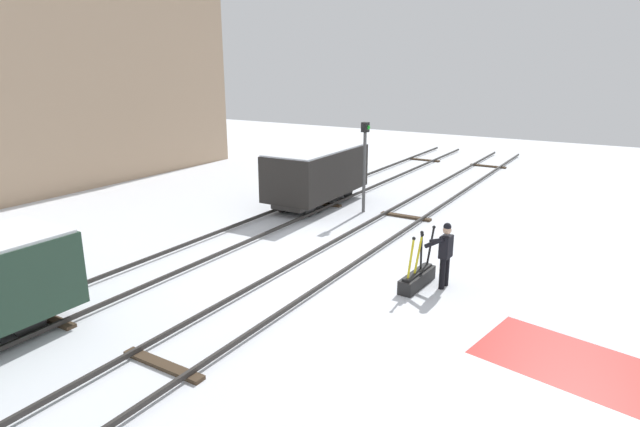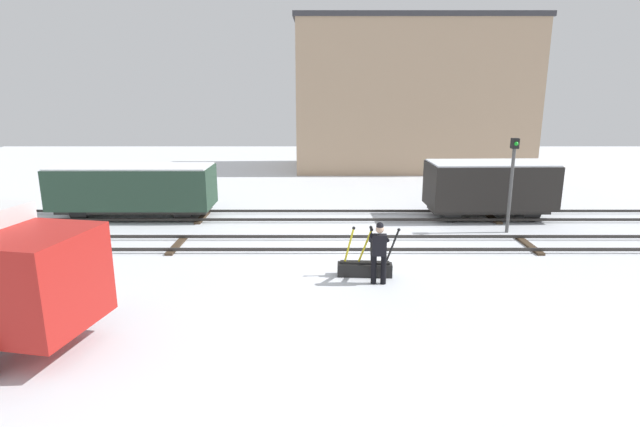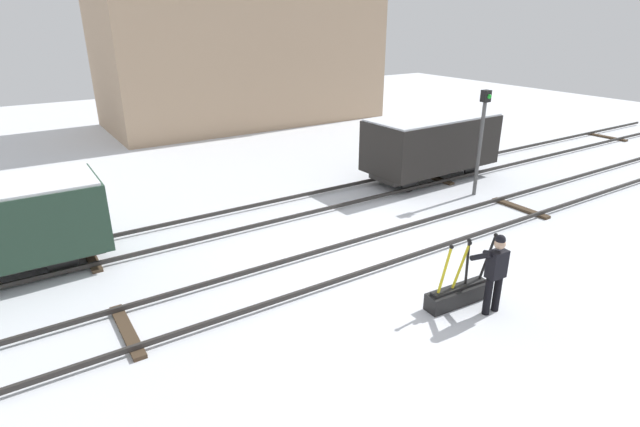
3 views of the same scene
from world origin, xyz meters
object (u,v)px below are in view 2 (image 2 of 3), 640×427
Objects in this scene: signal_post at (513,175)px; freight_car_back_track at (490,186)px; rail_worker at (380,249)px; freight_car_near_switch at (134,188)px; switch_lever_frame at (366,267)px.

signal_post reaches higher than freight_car_back_track.
rail_worker is at bearing -136.81° from signal_post.
signal_post is at bearing -89.73° from freight_car_back_track.
signal_post is at bearing 46.62° from rail_worker.
signal_post is at bearing -8.44° from freight_car_near_switch.
freight_car_back_track is 14.24m from freight_car_near_switch.
signal_post is 14.48m from freight_car_near_switch.
freight_car_back_track is (5.20, 7.00, 0.36)m from rail_worker.
switch_lever_frame is 0.96m from rail_worker.
rail_worker is at bearing -128.11° from freight_car_back_track.
freight_car_back_track is 0.78× the size of freight_car_near_switch.
rail_worker is 8.73m from freight_car_back_track.
freight_car_back_track is at bearing -0.23° from freight_car_near_switch.
freight_car_near_switch is (-14.30, 2.07, -0.87)m from signal_post.
signal_post is at bearing 41.56° from switch_lever_frame.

